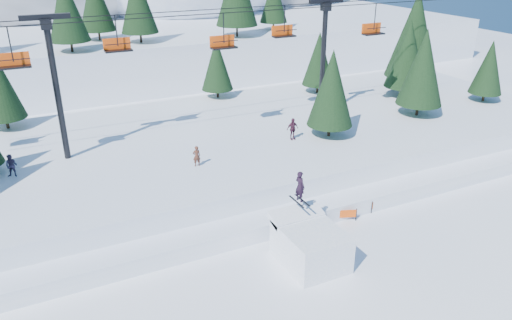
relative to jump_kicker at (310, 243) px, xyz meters
name	(u,v)px	position (x,y,z in m)	size (l,w,h in m)	color
ground	(295,292)	(-2.14, -2.08, -1.23)	(160.00, 160.00, 0.00)	white
mid_shelf	(185,153)	(-2.14, 15.92, 0.02)	(70.00, 22.00, 2.50)	white
berm	(234,215)	(-2.14, 5.92, -0.68)	(70.00, 6.00, 1.10)	white
jump_kicker	(310,243)	(0.00, 0.00, 0.00)	(3.25, 4.43, 5.13)	white
chairlift	(195,53)	(-0.85, 15.96, 8.10)	(46.00, 3.21, 10.28)	black
conifer_stand	(223,76)	(1.58, 16.51, 5.89)	(63.22, 18.51, 10.32)	black
distant_skiers	(239,128)	(1.90, 14.13, 2.14)	(28.88, 7.22, 1.86)	#471F32
banner_near	(336,215)	(3.93, 3.02, -0.69)	(2.70, 0.98, 0.90)	black
banner_far	(382,199)	(8.11, 3.39, -0.69)	(2.68, 1.05, 0.90)	black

